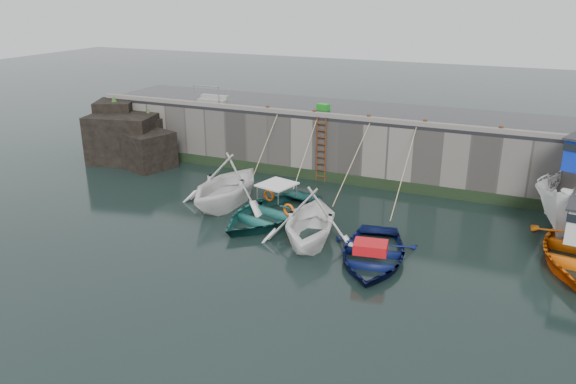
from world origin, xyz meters
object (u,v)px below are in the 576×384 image
at_px(boat_near_blue, 269,219).
at_px(boat_near_blacktrim, 310,241).
at_px(bollard_c, 369,118).
at_px(bollard_a, 268,109).
at_px(ladder, 321,150).
at_px(boat_near_white, 227,205).
at_px(boat_near_navy, 372,260).
at_px(bollard_b, 314,113).
at_px(fish_crate, 323,107).
at_px(bollard_e, 501,129).
at_px(bollard_d, 425,123).

relative_size(boat_near_blue, boat_near_blacktrim, 1.18).
bearing_deg(bollard_c, bollard_a, 180.00).
distance_m(ladder, bollard_c, 2.81).
height_order(boat_near_white, boat_near_navy, boat_near_white).
height_order(ladder, bollard_c, bollard_c).
height_order(bollard_a, bollard_b, same).
distance_m(fish_crate, bollard_e, 8.69).
height_order(fish_crate, bollard_b, fish_crate).
relative_size(fish_crate, bollard_d, 2.13).
bearing_deg(ladder, boat_near_blacktrim, -72.57).
height_order(boat_near_white, bollard_a, bollard_a).
relative_size(ladder, bollard_b, 11.43).
xyz_separation_m(ladder, boat_near_white, (-2.60, -4.74, -1.59)).
bearing_deg(bollard_e, ladder, -177.60).
bearing_deg(fish_crate, bollard_c, -11.19).
relative_size(boat_near_blacktrim, bollard_c, 15.96).
height_order(boat_near_blacktrim, bollard_b, bollard_b).
relative_size(ladder, bollard_c, 11.43).
xyz_separation_m(bollard_a, bollard_c, (5.20, 0.00, 0.00)).
bearing_deg(ladder, bollard_b, 146.14).
bearing_deg(bollard_c, bollard_d, 0.00).
height_order(boat_near_blacktrim, bollard_e, bollard_e).
bearing_deg(boat_near_blue, bollard_b, 107.35).
bearing_deg(boat_near_white, bollard_d, 35.88).
relative_size(fish_crate, bollard_c, 2.13).
height_order(fish_crate, bollard_c, fish_crate).
xyz_separation_m(boat_near_white, fish_crate, (2.03, 6.49, 3.32)).
bearing_deg(boat_near_white, fish_crate, 74.08).
relative_size(ladder, bollard_d, 11.43).
bearing_deg(fish_crate, bollard_a, -133.76).
height_order(bollard_b, bollard_d, same).
height_order(fish_crate, bollard_d, fish_crate).
bearing_deg(ladder, bollard_a, 173.62).
xyz_separation_m(ladder, bollard_c, (2.20, 0.34, 1.71)).
bearing_deg(bollard_a, fish_crate, 30.30).
relative_size(ladder, bollard_e, 11.43).
distance_m(bollard_b, bollard_d, 5.30).
bearing_deg(bollard_c, boat_near_blacktrim, -90.60).
bearing_deg(fish_crate, bollard_d, 1.13).
bearing_deg(bollard_b, boat_near_navy, -55.93).
bearing_deg(boat_near_white, bollard_e, 27.03).
distance_m(bollard_a, bollard_b, 2.50).
bearing_deg(bollard_b, bollard_a, 180.00).
height_order(boat_near_white, bollard_e, bollard_e).
relative_size(bollard_b, bollard_e, 1.00).
bearing_deg(boat_near_blacktrim, ladder, 94.81).
xyz_separation_m(bollard_b, bollard_e, (8.50, 0.00, 0.00)).
bearing_deg(boat_near_blacktrim, bollard_a, 113.18).
xyz_separation_m(boat_near_white, boat_near_navy, (7.27, -2.57, 0.00)).
distance_m(boat_near_white, bollard_a, 6.07).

